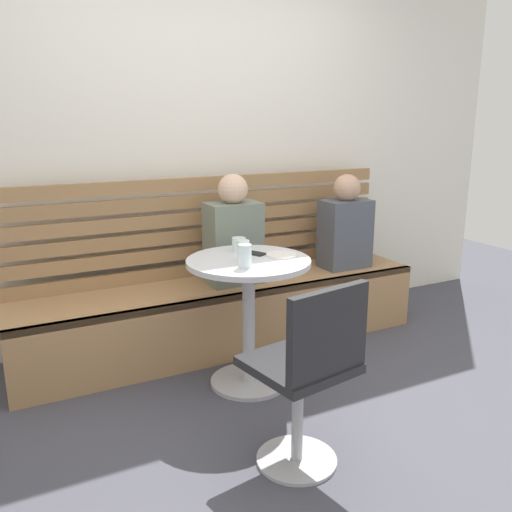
{
  "coord_description": "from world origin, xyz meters",
  "views": [
    {
      "loc": [
        -1.36,
        -1.89,
        1.49
      ],
      "look_at": [
        -0.05,
        0.66,
        0.75
      ],
      "focal_mm": 38.03,
      "sensor_mm": 36.0,
      "label": 1
    }
  ],
  "objects_px": {
    "cup_glass_short": "(239,244)",
    "person_child_left": "(345,227)",
    "person_adult": "(233,235)",
    "booth_bench": "(225,314)",
    "cafe_table": "(249,298)",
    "plate_small": "(281,255)",
    "white_chair": "(309,371)",
    "cup_glass_tall": "(245,256)",
    "phone_on_table": "(254,253)",
    "cup_water_clear": "(243,250)"
  },
  "relations": [
    {
      "from": "person_child_left",
      "to": "cup_glass_short",
      "type": "distance_m",
      "value": 1.04
    },
    {
      "from": "plate_small",
      "to": "phone_on_table",
      "type": "distance_m",
      "value": 0.16
    },
    {
      "from": "white_chair",
      "to": "cup_water_clear",
      "type": "relative_size",
      "value": 7.73
    },
    {
      "from": "booth_bench",
      "to": "cup_glass_short",
      "type": "height_order",
      "value": "cup_glass_short"
    },
    {
      "from": "cup_glass_short",
      "to": "person_adult",
      "type": "bearing_deg",
      "value": 70.16
    },
    {
      "from": "white_chair",
      "to": "phone_on_table",
      "type": "bearing_deg",
      "value": 77.33
    },
    {
      "from": "booth_bench",
      "to": "cafe_table",
      "type": "distance_m",
      "value": 0.63
    },
    {
      "from": "person_child_left",
      "to": "cup_glass_short",
      "type": "height_order",
      "value": "person_child_left"
    },
    {
      "from": "person_child_left",
      "to": "plate_small",
      "type": "bearing_deg",
      "value": -147.16
    },
    {
      "from": "booth_bench",
      "to": "white_chair",
      "type": "bearing_deg",
      "value": -99.38
    },
    {
      "from": "white_chair",
      "to": "person_adult",
      "type": "xyz_separation_m",
      "value": [
        0.28,
        1.34,
        0.29
      ]
    },
    {
      "from": "person_adult",
      "to": "phone_on_table",
      "type": "height_order",
      "value": "person_adult"
    },
    {
      "from": "white_chair",
      "to": "cup_water_clear",
      "type": "height_order",
      "value": "same"
    },
    {
      "from": "white_chair",
      "to": "person_child_left",
      "type": "distance_m",
      "value": 1.77
    },
    {
      "from": "cup_glass_short",
      "to": "person_child_left",
      "type": "bearing_deg",
      "value": 18.31
    },
    {
      "from": "person_child_left",
      "to": "booth_bench",
      "type": "bearing_deg",
      "value": 177.91
    },
    {
      "from": "cup_water_clear",
      "to": "cup_glass_short",
      "type": "xyz_separation_m",
      "value": [
        0.07,
        0.19,
        -0.02
      ]
    },
    {
      "from": "booth_bench",
      "to": "plate_small",
      "type": "height_order",
      "value": "plate_small"
    },
    {
      "from": "cafe_table",
      "to": "person_adult",
      "type": "height_order",
      "value": "person_adult"
    },
    {
      "from": "cup_water_clear",
      "to": "person_child_left",
      "type": "bearing_deg",
      "value": 26.13
    },
    {
      "from": "cup_glass_short",
      "to": "cafe_table",
      "type": "bearing_deg",
      "value": -99.25
    },
    {
      "from": "cup_glass_tall",
      "to": "cup_glass_short",
      "type": "xyz_separation_m",
      "value": [
        0.12,
        0.32,
        -0.02
      ]
    },
    {
      "from": "white_chair",
      "to": "booth_bench",
      "type": "bearing_deg",
      "value": 80.62
    },
    {
      "from": "booth_bench",
      "to": "cup_glass_tall",
      "type": "xyz_separation_m",
      "value": [
        -0.19,
        -0.68,
        0.58
      ]
    },
    {
      "from": "cup_water_clear",
      "to": "plate_small",
      "type": "height_order",
      "value": "cup_water_clear"
    },
    {
      "from": "cup_glass_tall",
      "to": "person_child_left",
      "type": "bearing_deg",
      "value": 30.31
    },
    {
      "from": "cafe_table",
      "to": "phone_on_table",
      "type": "xyz_separation_m",
      "value": [
        0.08,
        0.09,
        0.23
      ]
    },
    {
      "from": "person_adult",
      "to": "phone_on_table",
      "type": "distance_m",
      "value": 0.44
    },
    {
      "from": "cup_glass_tall",
      "to": "person_adult",
      "type": "bearing_deg",
      "value": 69.91
    },
    {
      "from": "white_chair",
      "to": "cup_glass_tall",
      "type": "height_order",
      "value": "cup_glass_tall"
    },
    {
      "from": "person_child_left",
      "to": "cup_glass_tall",
      "type": "distance_m",
      "value": 1.29
    },
    {
      "from": "booth_bench",
      "to": "plate_small",
      "type": "xyz_separation_m",
      "value": [
        0.09,
        -0.57,
        0.52
      ]
    },
    {
      "from": "cup_glass_short",
      "to": "booth_bench",
      "type": "bearing_deg",
      "value": 79.18
    },
    {
      "from": "cup_water_clear",
      "to": "white_chair",
      "type": "bearing_deg",
      "value": -96.38
    },
    {
      "from": "plate_small",
      "to": "booth_bench",
      "type": "bearing_deg",
      "value": 99.34
    },
    {
      "from": "cup_glass_tall",
      "to": "phone_on_table",
      "type": "bearing_deg",
      "value": 53.86
    },
    {
      "from": "booth_bench",
      "to": "cup_glass_tall",
      "type": "height_order",
      "value": "cup_glass_tall"
    },
    {
      "from": "cafe_table",
      "to": "phone_on_table",
      "type": "bearing_deg",
      "value": 49.61
    },
    {
      "from": "booth_bench",
      "to": "person_adult",
      "type": "height_order",
      "value": "person_adult"
    },
    {
      "from": "booth_bench",
      "to": "cup_glass_short",
      "type": "relative_size",
      "value": 33.75
    },
    {
      "from": "cafe_table",
      "to": "person_child_left",
      "type": "bearing_deg",
      "value": 26.62
    },
    {
      "from": "cup_glass_short",
      "to": "phone_on_table",
      "type": "distance_m",
      "value": 0.11
    },
    {
      "from": "white_chair",
      "to": "cup_glass_short",
      "type": "bearing_deg",
      "value": 81.15
    },
    {
      "from": "white_chair",
      "to": "plate_small",
      "type": "distance_m",
      "value": 0.9
    },
    {
      "from": "booth_bench",
      "to": "plate_small",
      "type": "relative_size",
      "value": 15.88
    },
    {
      "from": "person_child_left",
      "to": "phone_on_table",
      "type": "distance_m",
      "value": 1.03
    },
    {
      "from": "booth_bench",
      "to": "cafe_table",
      "type": "bearing_deg",
      "value": -100.29
    },
    {
      "from": "white_chair",
      "to": "cup_glass_short",
      "type": "distance_m",
      "value": 1.06
    },
    {
      "from": "cup_glass_tall",
      "to": "cup_glass_short",
      "type": "height_order",
      "value": "cup_glass_tall"
    },
    {
      "from": "person_adult",
      "to": "phone_on_table",
      "type": "xyz_separation_m",
      "value": [
        -0.08,
        -0.44,
        -0.01
      ]
    }
  ]
}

